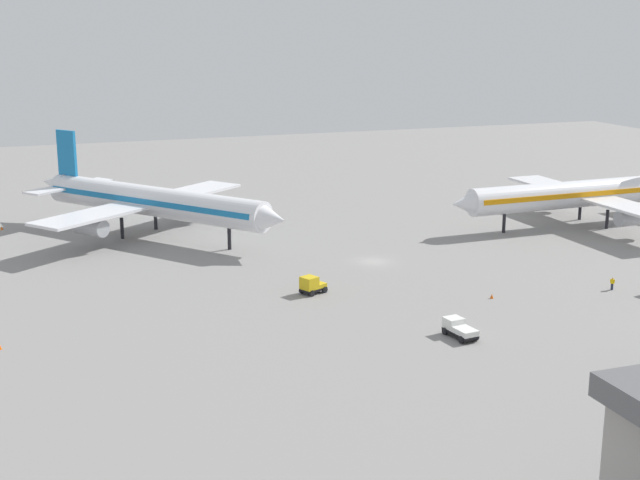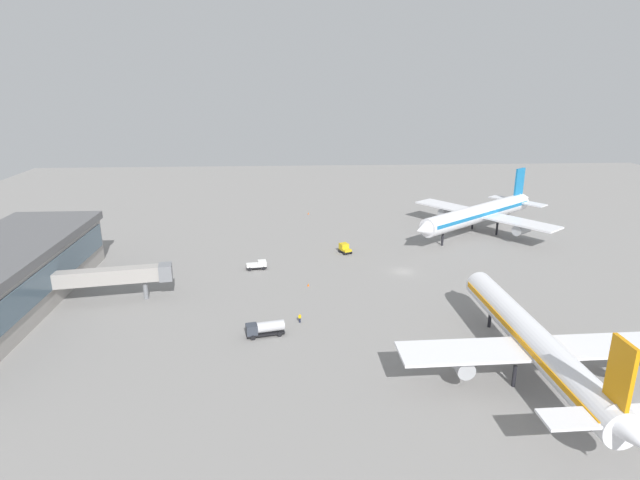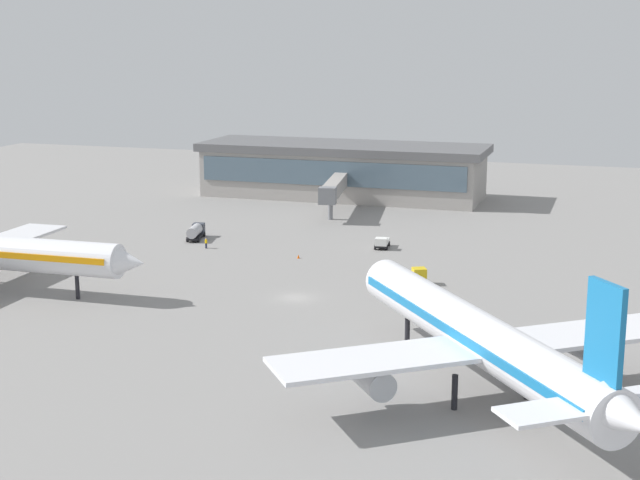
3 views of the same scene
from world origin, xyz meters
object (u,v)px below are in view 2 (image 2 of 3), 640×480
(pushback_tractor, at_px, (258,265))
(safety_cone_near_gate, at_px, (308,285))
(baggage_tug, at_px, (345,248))
(ground_crew_worker, at_px, (300,318))
(safety_cone_mid_apron, at_px, (308,213))
(fuel_truck, at_px, (265,328))
(airplane_at_gate, at_px, (534,340))
(safety_cone_far_side, at_px, (493,211))
(airplane_taxiing, at_px, (480,213))

(pushback_tractor, distance_m, safety_cone_near_gate, 15.23)
(baggage_tug, height_order, ground_crew_worker, baggage_tug)
(safety_cone_mid_apron, bearing_deg, safety_cone_near_gate, -1.97)
(pushback_tractor, bearing_deg, fuel_truck, -91.93)
(ground_crew_worker, distance_m, safety_cone_near_gate, 16.69)
(airplane_at_gate, xyz_separation_m, fuel_truck, (-13.93, -38.64, -4.07))
(fuel_truck, distance_m, ground_crew_worker, 7.39)
(pushback_tractor, distance_m, fuel_truck, 31.86)
(fuel_truck, height_order, safety_cone_mid_apron, fuel_truck)
(safety_cone_near_gate, bearing_deg, pushback_tractor, -134.03)
(baggage_tug, xyz_separation_m, safety_cone_mid_apron, (-37.69, -7.56, -0.86))
(ground_crew_worker, relative_size, safety_cone_mid_apron, 2.78)
(safety_cone_near_gate, bearing_deg, baggage_tug, 155.17)
(safety_cone_mid_apron, bearing_deg, pushback_tractor, -15.16)
(pushback_tractor, relative_size, fuel_truck, 0.70)
(airplane_at_gate, relative_size, safety_cone_near_gate, 82.20)
(safety_cone_near_gate, xyz_separation_m, safety_cone_far_side, (-57.77, 60.54, 0.00))
(fuel_truck, bearing_deg, safety_cone_far_side, -143.35)
(airplane_taxiing, relative_size, baggage_tug, 11.92)
(airplane_at_gate, relative_size, pushback_tractor, 10.69)
(airplane_at_gate, relative_size, ground_crew_worker, 29.53)
(safety_cone_near_gate, relative_size, safety_cone_far_side, 1.00)
(fuel_truck, bearing_deg, pushback_tractor, -96.80)
(airplane_taxiing, bearing_deg, safety_cone_near_gate, -1.16)
(airplane_at_gate, height_order, baggage_tug, airplane_at_gate)
(airplane_taxiing, relative_size, safety_cone_far_side, 73.51)
(airplane_at_gate, xyz_separation_m, safety_cone_far_side, (-92.82, 29.70, -5.16))
(safety_cone_near_gate, height_order, safety_cone_mid_apron, same)
(pushback_tractor, height_order, baggage_tug, baggage_tug)
(safety_cone_mid_apron, bearing_deg, baggage_tug, 11.34)
(fuel_truck, bearing_deg, ground_crew_worker, -154.13)
(airplane_at_gate, height_order, pushback_tractor, airplane_at_gate)
(airplane_at_gate, bearing_deg, airplane_taxiing, -14.97)
(airplane_at_gate, distance_m, pushback_tractor, 62.03)
(baggage_tug, bearing_deg, airplane_at_gate, 176.33)
(airplane_taxiing, bearing_deg, safety_cone_far_side, -156.73)
(airplane_taxiing, bearing_deg, pushback_tractor, -14.87)
(airplane_taxiing, height_order, ground_crew_worker, airplane_taxiing)
(fuel_truck, distance_m, safety_cone_far_side, 104.38)
(airplane_at_gate, bearing_deg, safety_cone_far_side, -19.24)
(pushback_tractor, xyz_separation_m, fuel_truck, (31.70, 3.14, 0.42))
(baggage_tug, xyz_separation_m, ground_crew_worker, (37.22, -11.59, -0.31))
(baggage_tug, bearing_deg, fuel_truck, 132.87)
(airplane_taxiing, height_order, safety_cone_mid_apron, airplane_taxiing)
(baggage_tug, bearing_deg, pushback_tractor, 91.64)
(airplane_at_gate, height_order, airplane_taxiing, airplane_taxiing)
(fuel_truck, bearing_deg, baggage_tug, -125.02)
(baggage_tug, xyz_separation_m, safety_cone_near_gate, (20.67, -9.56, -0.86))
(airplane_at_gate, relative_size, baggage_tug, 13.33)
(airplane_taxiing, xyz_separation_m, safety_cone_near_gate, (34.75, -47.57, -5.47))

